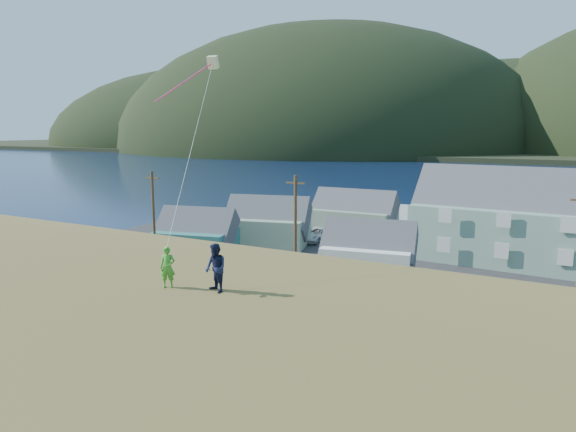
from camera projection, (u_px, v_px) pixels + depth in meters
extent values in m
plane|color=#0A1638|center=(346.00, 310.00, 36.69)|extent=(900.00, 900.00, 0.00)
cube|color=#4C3D19|center=(188.00, 424.00, 21.42)|extent=(110.00, 35.00, 1.20)
cube|color=#4C3D19|center=(144.00, 428.00, 19.05)|extent=(110.00, 35.00, 1.20)
cube|color=#4C3D19|center=(335.00, 318.00, 34.95)|extent=(110.00, 8.00, 0.10)
cube|color=#28282B|center=(410.00, 257.00, 51.42)|extent=(72.00, 36.00, 0.12)
cube|color=gray|center=(412.00, 215.00, 74.11)|extent=(26.00, 14.00, 0.90)
cube|color=black|center=(544.00, 148.00, 322.65)|extent=(900.00, 320.00, 2.00)
ellipsoid|color=black|center=(213.00, 143.00, 382.33)|extent=(240.00, 216.00, 108.00)
ellipsoid|color=black|center=(324.00, 146.00, 318.08)|extent=(260.00, 234.00, 143.00)
ellipsoid|color=black|center=(504.00, 147.00, 305.86)|extent=(200.00, 180.00, 100.00)
cube|color=#317371|center=(196.00, 243.00, 51.24)|extent=(8.35, 6.99, 2.74)
cube|color=#47474C|center=(196.00, 223.00, 50.89)|extent=(8.80, 6.96, 5.32)
cube|color=slate|center=(267.00, 231.00, 56.46)|extent=(9.79, 7.67, 3.08)
cube|color=#47474C|center=(267.00, 210.00, 56.07)|extent=(10.23, 7.62, 5.59)
cube|color=white|center=(368.00, 262.00, 43.58)|extent=(8.10, 6.39, 2.93)
cube|color=#47474C|center=(369.00, 237.00, 43.21)|extent=(8.58, 6.41, 5.16)
cube|color=slate|center=(354.00, 222.00, 62.15)|extent=(9.65, 5.89, 3.06)
cube|color=#47474C|center=(354.00, 202.00, 61.75)|extent=(10.15, 5.86, 5.69)
cylinder|color=#47331E|center=(154.00, 221.00, 46.28)|extent=(0.24, 0.24, 8.93)
cylinder|color=#47331E|center=(295.00, 235.00, 39.49)|extent=(0.24, 0.24, 9.20)
imported|color=silver|center=(356.00, 228.00, 62.69)|extent=(1.97, 4.67, 1.35)
imported|color=black|center=(346.00, 243.00, 54.60)|extent=(2.07, 4.83, 1.39)
imported|color=black|center=(388.00, 233.00, 59.36)|extent=(1.71, 4.08, 1.38)
imported|color=#2E4E75|center=(452.00, 242.00, 54.65)|extent=(1.54, 4.34, 1.43)
imported|color=navy|center=(406.00, 245.00, 53.35)|extent=(2.07, 4.42, 1.46)
imported|color=slate|center=(278.00, 224.00, 65.18)|extent=(2.00, 4.44, 1.42)
imported|color=maroon|center=(329.00, 227.00, 63.21)|extent=(2.91, 5.21, 1.38)
imported|color=white|center=(317.00, 234.00, 58.44)|extent=(3.21, 5.76, 1.52)
imported|color=silver|center=(279.00, 232.00, 60.18)|extent=(1.77, 4.05, 1.30)
imported|color=maroon|center=(264.00, 228.00, 62.13)|extent=(2.01, 4.47, 1.49)
imported|color=green|center=(168.00, 267.00, 18.12)|extent=(0.64, 0.57, 1.48)
imported|color=#141A38|center=(216.00, 268.00, 17.60)|extent=(1.02, 0.93, 1.70)
cube|color=#EDEEB5|center=(213.00, 62.00, 22.90)|extent=(0.52, 0.50, 0.60)
cylinder|color=#F8417F|center=(185.00, 81.00, 22.24)|extent=(0.06, 0.06, 3.31)
cylinder|color=white|center=(193.00, 144.00, 20.44)|extent=(0.02, 0.02, 9.39)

